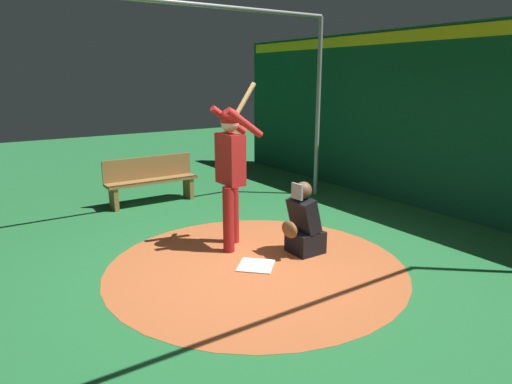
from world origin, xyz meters
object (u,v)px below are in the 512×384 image
Objects in this scene: catcher at (303,226)px; bench at (151,179)px; home_plate at (256,265)px; batter at (231,164)px.

bench is at bearing -77.82° from catcher.
catcher is 0.58× the size of bench.
home_plate is 1.37m from batter.
bench is at bearing -90.24° from home_plate.
bench is (0.09, -2.73, -0.72)m from batter.
bench is at bearing -88.11° from batter.
batter reaches higher than home_plate.
home_plate is 0.85m from catcher.
catcher is at bearing 132.02° from batter.
catcher reaches higher than home_plate.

